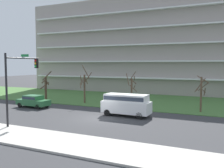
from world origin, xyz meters
name	(u,v)px	position (x,y,z in m)	size (l,w,h in m)	color
ground	(97,119)	(0.00, 0.00, 0.00)	(160.00, 160.00, 0.00)	#38383A
sidewalk_curb_near	(46,139)	(0.00, -8.00, 0.07)	(80.00, 4.00, 0.15)	#BCB7AD
grass_lawn_strip	(140,100)	(0.00, 14.00, 0.04)	(80.00, 16.00, 0.08)	#477238
apartment_building	(163,46)	(0.00, 27.90, 9.12)	(54.58, 12.75, 18.24)	#9E938C
tree_far_left	(46,87)	(-13.41, 8.29, 2.10)	(1.60, 1.58, 4.50)	#4C3828
tree_left	(84,86)	(-6.43, 8.21, 2.51)	(1.78, 1.79, 5.47)	brown
tree_center	(132,90)	(0.86, 7.77, 2.30)	(1.59, 1.37, 4.66)	brown
tree_right	(201,92)	(9.28, 8.01, 2.34)	(1.69, 1.71, 4.32)	brown
van_white_near_left	(126,103)	(2.19, 2.50, 1.40)	(5.25, 2.13, 2.36)	white
sedan_green_center_left	(33,101)	(-10.68, 2.50, 0.87)	(4.47, 1.97, 1.57)	#2D6B3D
traffic_signal_mast	(18,77)	(-5.31, -5.27, 4.39)	(0.90, 4.20, 6.53)	black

